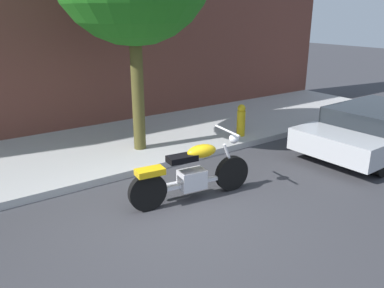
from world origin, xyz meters
name	(u,v)px	position (x,y,z in m)	size (l,w,h in m)	color
ground_plane	(173,217)	(0.00, 0.00, 0.00)	(60.00, 60.00, 0.00)	#38383D
sidewalk	(89,151)	(0.00, 3.40, 0.07)	(18.47, 3.38, 0.14)	#AEAEAE
motorcycle	(192,174)	(0.58, 0.32, 0.46)	(2.19, 0.71, 1.12)	black
parked_car_silver	(380,127)	(5.35, -0.12, 0.55)	(4.14, 1.97, 1.03)	black
fire_hydrant	(241,123)	(3.33, 2.17, 0.46)	(0.20, 0.20, 0.91)	gold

